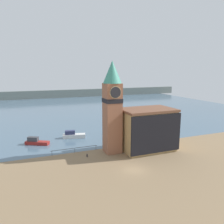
# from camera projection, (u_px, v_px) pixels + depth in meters

# --- Properties ---
(ground_plane) EXTENTS (160.00, 160.00, 0.00)m
(ground_plane) POSITION_uv_depth(u_px,v_px,m) (134.00, 170.00, 38.79)
(ground_plane) COLOR #846B4C
(water) EXTENTS (160.00, 120.00, 0.00)m
(water) POSITION_uv_depth(u_px,v_px,m) (65.00, 107.00, 104.81)
(water) COLOR slate
(water) RESTS_ON ground_plane
(far_shoreline) EXTENTS (180.00, 3.00, 5.00)m
(far_shoreline) POSITION_uv_depth(u_px,v_px,m) (54.00, 94.00, 140.91)
(far_shoreline) COLOR slate
(far_shoreline) RESTS_ON water
(pier_railing) EXTENTS (10.10, 0.08, 1.09)m
(pier_railing) POSITION_uv_depth(u_px,v_px,m) (75.00, 149.00, 46.66)
(pier_railing) COLOR #333338
(pier_railing) RESTS_ON ground_plane
(clock_tower) EXTENTS (3.83, 3.83, 19.37)m
(clock_tower) POSITION_uv_depth(u_px,v_px,m) (112.00, 105.00, 45.51)
(clock_tower) COLOR #935B42
(clock_tower) RESTS_ON ground_plane
(pier_building) EXTENTS (11.60, 7.77, 9.24)m
(pier_building) POSITION_uv_depth(u_px,v_px,m) (147.00, 129.00, 48.04)
(pier_building) COLOR tan
(pier_building) RESTS_ON ground_plane
(boat_near) EXTENTS (6.02, 2.93, 1.96)m
(boat_near) POSITION_uv_depth(u_px,v_px,m) (73.00, 135.00, 57.20)
(boat_near) COLOR silver
(boat_near) RESTS_ON water
(boat_far) EXTENTS (5.67, 4.02, 1.79)m
(boat_far) POSITION_uv_depth(u_px,v_px,m) (36.00, 142.00, 52.11)
(boat_far) COLOR maroon
(boat_far) RESTS_ON water
(mooring_bollard_near) EXTENTS (0.27, 0.27, 0.65)m
(mooring_bollard_near) POSITION_uv_depth(u_px,v_px,m) (87.00, 155.00, 44.50)
(mooring_bollard_near) COLOR black
(mooring_bollard_near) RESTS_ON ground_plane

